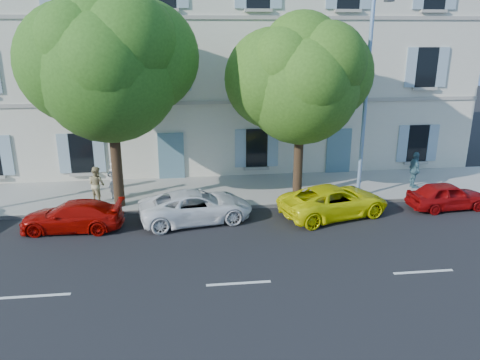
{
  "coord_description": "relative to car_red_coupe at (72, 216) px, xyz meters",
  "views": [
    {
      "loc": [
        -1.49,
        -16.62,
        7.44
      ],
      "look_at": [
        0.77,
        2.0,
        1.4
      ],
      "focal_mm": 35.0,
      "sensor_mm": 36.0,
      "label": 1
    }
  ],
  "objects": [
    {
      "name": "pedestrian_b",
      "position": [
        0.53,
        2.62,
        0.4
      ],
      "size": [
        1.0,
        0.98,
        1.63
      ],
      "primitive_type": "imported",
      "rotation": [
        0.0,
        0.0,
        2.46
      ],
      "color": "tan",
      "rests_on": "sidewalk"
    },
    {
      "name": "ground",
      "position": [
        5.93,
        -0.84,
        -0.57
      ],
      "size": [
        90.0,
        90.0,
        0.0
      ],
      "primitive_type": "plane",
      "color": "black"
    },
    {
      "name": "pedestrian_a",
      "position": [
        1.23,
        3.06,
        0.44
      ],
      "size": [
        0.74,
        0.64,
        1.72
      ],
      "primitive_type": "imported",
      "rotation": [
        0.0,
        0.0,
        3.57
      ],
      "color": "silver",
      "rests_on": "sidewalk"
    },
    {
      "name": "building",
      "position": [
        5.93,
        9.36,
        5.43
      ],
      "size": [
        28.0,
        7.0,
        12.0
      ],
      "primitive_type": "cube",
      "color": "beige",
      "rests_on": "ground"
    },
    {
      "name": "car_yellow_supercar",
      "position": [
        10.53,
        0.19,
        0.08
      ],
      "size": [
        5.06,
        3.35,
        1.29
      ],
      "primitive_type": "imported",
      "rotation": [
        0.0,
        0.0,
        1.85
      ],
      "color": "yellow",
      "rests_on": "ground"
    },
    {
      "name": "sidewalk",
      "position": [
        5.93,
        3.61,
        -0.49
      ],
      "size": [
        36.0,
        4.5,
        0.15
      ],
      "primitive_type": "cube",
      "color": "#A09E96",
      "rests_on": "ground"
    },
    {
      "name": "street_lamp",
      "position": [
        12.26,
        1.81,
        4.46
      ],
      "size": [
        0.31,
        1.83,
        8.6
      ],
      "color": "#7293BF",
      "rests_on": "sidewalk"
    },
    {
      "name": "car_red_hatchback",
      "position": [
        15.66,
        0.39,
        0.02
      ],
      "size": [
        3.55,
        1.65,
        1.18
      ],
      "primitive_type": "imported",
      "rotation": [
        0.0,
        0.0,
        1.65
      ],
      "color": "#960909",
      "rests_on": "ground"
    },
    {
      "name": "pedestrian_c",
      "position": [
        15.34,
        2.84,
        0.47
      ],
      "size": [
        0.52,
        1.07,
        1.77
      ],
      "primitive_type": "imported",
      "rotation": [
        0.0,
        0.0,
        1.49
      ],
      "color": "#45717F",
      "rests_on": "sidewalk"
    },
    {
      "name": "kerb",
      "position": [
        5.93,
        1.44,
        -0.49
      ],
      "size": [
        36.0,
        0.16,
        0.16
      ],
      "primitive_type": "cube",
      "color": "#9E998E",
      "rests_on": "ground"
    },
    {
      "name": "car_red_coupe",
      "position": [
        0.0,
        0.0,
        0.0
      ],
      "size": [
        4.0,
        1.84,
        1.13
      ],
      "primitive_type": "imported",
      "rotation": [
        0.0,
        0.0,
        4.65
      ],
      "color": "#9D0904",
      "rests_on": "ground"
    },
    {
      "name": "car_white_coupe",
      "position": [
        4.8,
        0.3,
        0.07
      ],
      "size": [
        4.84,
        2.86,
        1.26
      ],
      "primitive_type": "imported",
      "rotation": [
        0.0,
        0.0,
        1.75
      ],
      "color": "white",
      "rests_on": "ground"
    },
    {
      "name": "tree_right",
      "position": [
        9.49,
        2.36,
        4.59
      ],
      "size": [
        5.06,
        5.06,
        7.8
      ],
      "color": "#3A2819",
      "rests_on": "sidewalk"
    },
    {
      "name": "tree_left",
      "position": [
        1.55,
        2.06,
        5.3
      ],
      "size": [
        5.73,
        5.73,
        8.88
      ],
      "color": "#3A2819",
      "rests_on": "sidewalk"
    }
  ]
}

